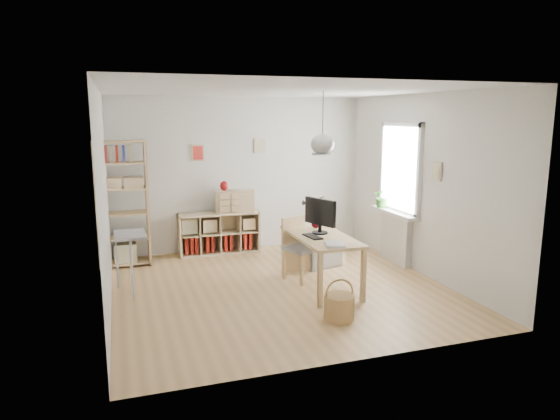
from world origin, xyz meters
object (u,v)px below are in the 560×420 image
object	(u,v)px
cube_shelf	(218,236)
drawer_chest	(235,201)
chair	(300,244)
monitor	(320,214)
desk	(321,242)
storage_chest	(317,252)
tall_bookshelf	(122,199)

from	to	relation	value
cube_shelf	drawer_chest	world-z (taller)	drawer_chest
chair	monitor	world-z (taller)	monitor
desk	storage_chest	distance (m)	1.15
cube_shelf	chair	world-z (taller)	chair
drawer_chest	chair	bearing A→B (deg)	-61.54
chair	monitor	size ratio (longest dim) A/B	1.69
monitor	drawer_chest	distance (m)	2.21
drawer_chest	cube_shelf	bearing A→B (deg)	-176.84
desk	cube_shelf	bearing A→B (deg)	114.61
tall_bookshelf	storage_chest	distance (m)	3.21
storage_chest	drawer_chest	bearing A→B (deg)	116.34
tall_bookshelf	chair	size ratio (longest dim) A/B	2.18
desk	storage_chest	size ratio (longest dim) A/B	1.76
desk	tall_bookshelf	xyz separation A→B (m)	(-2.59, 1.95, 0.43)
cube_shelf	tall_bookshelf	bearing A→B (deg)	-169.81
tall_bookshelf	chair	world-z (taller)	tall_bookshelf
cube_shelf	drawer_chest	size ratio (longest dim) A/B	2.10
cube_shelf	storage_chest	size ratio (longest dim) A/B	1.65
chair	tall_bookshelf	bearing A→B (deg)	126.04
tall_bookshelf	monitor	size ratio (longest dim) A/B	3.68
tall_bookshelf	monitor	bearing A→B (deg)	-35.18
storage_chest	chair	bearing A→B (deg)	-147.42
storage_chest	monitor	world-z (taller)	monitor
desk	chair	size ratio (longest dim) A/B	1.63
storage_chest	drawer_chest	distance (m)	1.74
tall_bookshelf	storage_chest	size ratio (longest dim) A/B	2.35
storage_chest	monitor	bearing A→B (deg)	-125.95
chair	storage_chest	bearing A→B (deg)	26.17
storage_chest	monitor	distance (m)	1.25
tall_bookshelf	chair	xyz separation A→B (m)	(2.44, -1.51, -0.56)
desk	storage_chest	xyz separation A→B (m)	(0.36, 1.00, -0.44)
monitor	tall_bookshelf	bearing A→B (deg)	123.19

